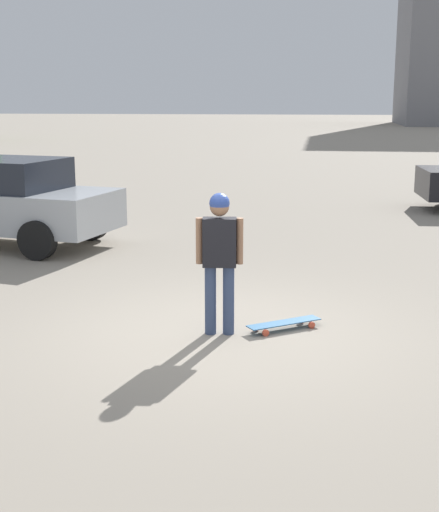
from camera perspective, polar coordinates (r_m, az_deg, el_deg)
The scene contains 4 objects.
ground_plane at distance 8.17m, azimuth 0.00°, elevation -6.22°, with size 220.00×220.00×0.00m, color gray.
person at distance 7.92m, azimuth 0.00°, elevation 0.48°, with size 0.52×0.24×1.61m.
skateboard at distance 8.32m, azimuth 5.19°, elevation -5.40°, with size 0.86×0.68×0.09m.
car_parked_near at distance 13.49m, azimuth -16.71°, elevation 4.22°, with size 4.27×2.56×1.57m.
Camera 1 is at (-1.09, 7.66, 2.63)m, focal length 50.00 mm.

